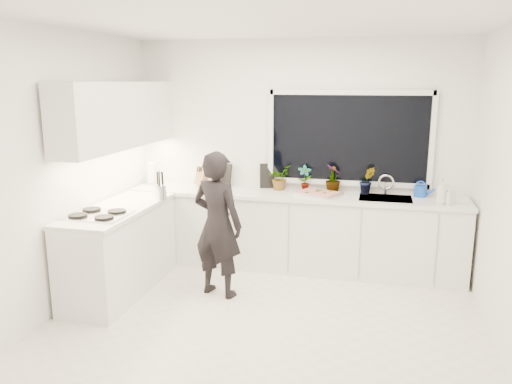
# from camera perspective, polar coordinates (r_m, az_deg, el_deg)

# --- Properties ---
(floor) EXTENTS (4.00, 3.50, 0.02)m
(floor) POSITION_cam_1_polar(r_m,az_deg,el_deg) (4.84, 1.17, -14.69)
(floor) COLOR beige
(floor) RESTS_ON ground
(wall_back) EXTENTS (4.00, 0.02, 2.70)m
(wall_back) POSITION_cam_1_polar(r_m,az_deg,el_deg) (6.09, 4.84, 4.44)
(wall_back) COLOR white
(wall_back) RESTS_ON ground
(wall_left) EXTENTS (0.02, 3.50, 2.70)m
(wall_left) POSITION_cam_1_polar(r_m,az_deg,el_deg) (5.20, -20.96, 2.25)
(wall_left) COLOR white
(wall_left) RESTS_ON ground
(ceiling) EXTENTS (4.00, 3.50, 0.02)m
(ceiling) POSITION_cam_1_polar(r_m,az_deg,el_deg) (4.33, 1.34, 19.25)
(ceiling) COLOR white
(ceiling) RESTS_ON wall_back
(window) EXTENTS (1.80, 0.02, 1.00)m
(window) POSITION_cam_1_polar(r_m,az_deg,el_deg) (5.97, 10.55, 6.05)
(window) COLOR black
(window) RESTS_ON wall_back
(base_cabinets_back) EXTENTS (3.92, 0.58, 0.88)m
(base_cabinets_back) POSITION_cam_1_polar(r_m,az_deg,el_deg) (5.99, 4.21, -4.61)
(base_cabinets_back) COLOR white
(base_cabinets_back) RESTS_ON floor
(base_cabinets_left) EXTENTS (0.58, 1.60, 0.88)m
(base_cabinets_left) POSITION_cam_1_polar(r_m,az_deg,el_deg) (5.53, -15.24, -6.52)
(base_cabinets_left) COLOR white
(base_cabinets_left) RESTS_ON floor
(countertop_back) EXTENTS (3.94, 0.62, 0.04)m
(countertop_back) POSITION_cam_1_polar(r_m,az_deg,el_deg) (5.86, 4.27, -0.34)
(countertop_back) COLOR silver
(countertop_back) RESTS_ON base_cabinets_back
(countertop_left) EXTENTS (0.62, 1.60, 0.04)m
(countertop_left) POSITION_cam_1_polar(r_m,az_deg,el_deg) (5.40, -15.52, -1.90)
(countertop_left) COLOR silver
(countertop_left) RESTS_ON base_cabinets_left
(upper_cabinets) EXTENTS (0.34, 2.10, 0.70)m
(upper_cabinets) POSITION_cam_1_polar(r_m,az_deg,el_deg) (5.62, -15.43, 8.49)
(upper_cabinets) COLOR white
(upper_cabinets) RESTS_ON wall_left
(sink) EXTENTS (0.58, 0.42, 0.14)m
(sink) POSITION_cam_1_polar(r_m,az_deg,el_deg) (5.81, 14.55, -1.14)
(sink) COLOR silver
(sink) RESTS_ON countertop_back
(faucet) EXTENTS (0.03, 0.03, 0.22)m
(faucet) POSITION_cam_1_polar(r_m,az_deg,el_deg) (5.97, 14.62, 0.79)
(faucet) COLOR silver
(faucet) RESTS_ON countertop_back
(stovetop) EXTENTS (0.56, 0.48, 0.03)m
(stovetop) POSITION_cam_1_polar(r_m,az_deg,el_deg) (5.11, -17.63, -2.44)
(stovetop) COLOR black
(stovetop) RESTS_ON countertop_left
(person) EXTENTS (0.63, 0.50, 1.53)m
(person) POSITION_cam_1_polar(r_m,az_deg,el_deg) (5.15, -4.43, -3.72)
(person) COLOR black
(person) RESTS_ON floor
(pizza_tray) EXTENTS (0.57, 0.51, 0.03)m
(pizza_tray) POSITION_cam_1_polar(r_m,az_deg,el_deg) (5.80, 7.14, -0.20)
(pizza_tray) COLOR silver
(pizza_tray) RESTS_ON countertop_back
(pizza) EXTENTS (0.52, 0.45, 0.01)m
(pizza) POSITION_cam_1_polar(r_m,az_deg,el_deg) (5.79, 7.15, -0.03)
(pizza) COLOR #D5421C
(pizza) RESTS_ON pizza_tray
(watering_can) EXTENTS (0.15, 0.15, 0.13)m
(watering_can) POSITION_cam_1_polar(r_m,az_deg,el_deg) (5.96, 18.26, 0.10)
(watering_can) COLOR blue
(watering_can) RESTS_ON countertop_back
(paper_towel_roll) EXTENTS (0.12, 0.12, 0.26)m
(paper_towel_roll) POSITION_cam_1_polar(r_m,az_deg,el_deg) (6.49, -11.87, 2.03)
(paper_towel_roll) COLOR white
(paper_towel_roll) RESTS_ON countertop_back
(knife_block) EXTENTS (0.16, 0.14, 0.22)m
(knife_block) POSITION_cam_1_polar(r_m,az_deg,el_deg) (6.27, -6.20, 1.69)
(knife_block) COLOR #8E6042
(knife_block) RESTS_ON countertop_back
(utensil_crock) EXTENTS (0.15, 0.15, 0.16)m
(utensil_crock) POSITION_cam_1_polar(r_m,az_deg,el_deg) (5.64, -10.83, -0.01)
(utensil_crock) COLOR #AEAEB2
(utensil_crock) RESTS_ON countertop_left
(picture_frame_large) EXTENTS (0.21, 0.11, 0.28)m
(picture_frame_large) POSITION_cam_1_polar(r_m,az_deg,el_deg) (6.28, -3.65, 2.02)
(picture_frame_large) COLOR black
(picture_frame_large) RESTS_ON countertop_back
(picture_frame_small) EXTENTS (0.25, 0.09, 0.30)m
(picture_frame_small) POSITION_cam_1_polar(r_m,az_deg,el_deg) (6.13, 1.61, 1.88)
(picture_frame_small) COLOR black
(picture_frame_small) RESTS_ON countertop_back
(herb_plants) EXTENTS (1.29, 0.32, 0.33)m
(herb_plants) POSITION_cam_1_polar(r_m,az_deg,el_deg) (5.96, 6.47, 1.55)
(herb_plants) COLOR #26662D
(herb_plants) RESTS_ON countertop_back
(soap_bottles) EXTENTS (0.22, 0.15, 0.28)m
(soap_bottles) POSITION_cam_1_polar(r_m,az_deg,el_deg) (5.67, 20.76, -0.07)
(soap_bottles) COLOR #D8BF66
(soap_bottles) RESTS_ON countertop_back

